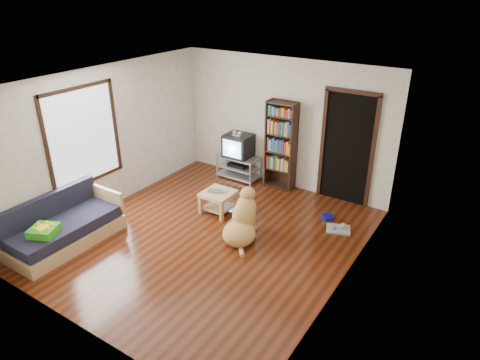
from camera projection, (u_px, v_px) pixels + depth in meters
The scene contains 18 objects.
ground at pixel (210, 237), 7.13m from camera, with size 5.00×5.00×0.00m, color #59220F.
ceiling at pixel (204, 81), 6.02m from camera, with size 5.00×5.00×0.00m, color white.
wall_back at pixel (283, 124), 8.47m from camera, with size 4.50×4.50×0.00m, color silver.
wall_front at pixel (70, 242), 4.68m from camera, with size 4.50×4.50×0.00m, color silver.
wall_left at pixel (107, 139), 7.68m from camera, with size 5.00×5.00×0.00m, color silver.
wall_right at pixel (348, 204), 5.47m from camera, with size 5.00×5.00×0.00m, color silver.
green_cushion at pixel (44, 231), 6.42m from camera, with size 0.37×0.37×0.12m, color green.
laptop at pixel (217, 192), 7.73m from camera, with size 0.35×0.22×0.03m, color #B8B8BC.
dog_bowl at pixel (328, 217), 7.66m from camera, with size 0.22×0.22×0.08m, color navy.
grey_rag at pixel (338, 229), 7.33m from camera, with size 0.40×0.32×0.03m, color gray.
window at pixel (83, 136), 7.21m from camera, with size 0.03×1.46×1.70m.
doorway at pixel (347, 146), 7.87m from camera, with size 1.03×0.05×2.19m.
tv_stand at pixel (238, 166), 9.17m from camera, with size 0.90×0.45×0.50m.
crt_tv at pixel (239, 145), 8.98m from camera, with size 0.55×0.52×0.58m.
bookshelf at pixel (281, 141), 8.46m from camera, with size 0.60×0.30×1.80m.
sofa at pixel (65, 228), 6.90m from camera, with size 0.80×1.80×0.80m.
coffee_table at pixel (218, 198), 7.81m from camera, with size 0.55×0.55×0.40m.
dog at pixel (243, 221), 7.00m from camera, with size 0.63×0.99×0.86m.
Camera 1 is at (3.71, -4.80, 3.91)m, focal length 32.00 mm.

